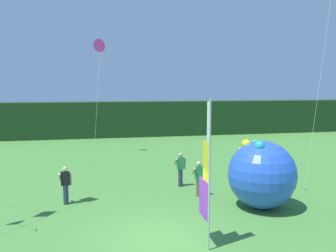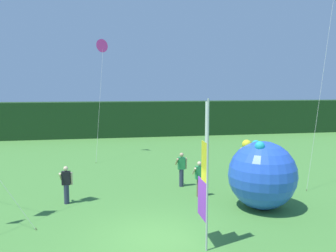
{
  "view_description": "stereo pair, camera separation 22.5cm",
  "coord_description": "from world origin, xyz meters",
  "px_view_note": "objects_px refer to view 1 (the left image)",
  "views": [
    {
      "loc": [
        -1.75,
        -10.76,
        4.98
      ],
      "look_at": [
        0.96,
        2.71,
        3.41
      ],
      "focal_mm": 36.68,
      "sensor_mm": 36.0,
      "label": 1
    },
    {
      "loc": [
        -1.53,
        -10.8,
        4.98
      ],
      "look_at": [
        0.96,
        2.71,
        3.41
      ],
      "focal_mm": 36.68,
      "sensor_mm": 36.0,
      "label": 2
    }
  ],
  "objects_px": {
    "person_mid_field": "(66,184)",
    "kite_magenta_delta_4": "(100,45)",
    "person_far_right": "(199,178)",
    "banner_flag": "(206,177)",
    "person_near_banner": "(180,168)",
    "person_far_left": "(240,162)",
    "inflatable_balloon": "(262,174)"
  },
  "relations": [
    {
      "from": "person_far_right",
      "to": "kite_magenta_delta_4",
      "type": "height_order",
      "value": "kite_magenta_delta_4"
    },
    {
      "from": "person_mid_field",
      "to": "kite_magenta_delta_4",
      "type": "bearing_deg",
      "value": 81.23
    },
    {
      "from": "banner_flag",
      "to": "person_mid_field",
      "type": "relative_size",
      "value": 2.84
    },
    {
      "from": "person_mid_field",
      "to": "person_far_right",
      "type": "bearing_deg",
      "value": -0.83
    },
    {
      "from": "person_near_banner",
      "to": "inflatable_balloon",
      "type": "bearing_deg",
      "value": -54.73
    },
    {
      "from": "banner_flag",
      "to": "kite_magenta_delta_4",
      "type": "xyz_separation_m",
      "value": [
        -3.01,
        15.63,
        5.71
      ]
    },
    {
      "from": "banner_flag",
      "to": "person_near_banner",
      "type": "xyz_separation_m",
      "value": [
        0.74,
        6.5,
        -1.31
      ]
    },
    {
      "from": "person_far_right",
      "to": "inflatable_balloon",
      "type": "distance_m",
      "value": 2.92
    },
    {
      "from": "person_far_right",
      "to": "inflatable_balloon",
      "type": "bearing_deg",
      "value": -42.36
    },
    {
      "from": "person_near_banner",
      "to": "person_far_left",
      "type": "bearing_deg",
      "value": 9.44
    },
    {
      "from": "person_far_right",
      "to": "banner_flag",
      "type": "bearing_deg",
      "value": -103.88
    },
    {
      "from": "banner_flag",
      "to": "person_far_right",
      "type": "height_order",
      "value": "banner_flag"
    },
    {
      "from": "person_near_banner",
      "to": "person_mid_field",
      "type": "xyz_separation_m",
      "value": [
        -5.4,
        -1.61,
        -0.05
      ]
    },
    {
      "from": "person_near_banner",
      "to": "kite_magenta_delta_4",
      "type": "xyz_separation_m",
      "value": [
        -3.75,
        9.13,
        7.02
      ]
    },
    {
      "from": "inflatable_balloon",
      "to": "kite_magenta_delta_4",
      "type": "xyz_separation_m",
      "value": [
        -6.32,
        12.76,
        6.53
      ]
    },
    {
      "from": "person_far_left",
      "to": "person_far_right",
      "type": "relative_size",
      "value": 1.09
    },
    {
      "from": "person_near_banner",
      "to": "person_mid_field",
      "type": "height_order",
      "value": "person_near_banner"
    },
    {
      "from": "person_near_banner",
      "to": "kite_magenta_delta_4",
      "type": "distance_m",
      "value": 12.11
    },
    {
      "from": "person_near_banner",
      "to": "person_mid_field",
      "type": "relative_size",
      "value": 1.05
    },
    {
      "from": "banner_flag",
      "to": "person_far_left",
      "type": "relative_size",
      "value": 2.61
    },
    {
      "from": "person_mid_field",
      "to": "person_near_banner",
      "type": "bearing_deg",
      "value": 16.62
    },
    {
      "from": "person_far_left",
      "to": "inflatable_balloon",
      "type": "distance_m",
      "value": 4.31
    },
    {
      "from": "inflatable_balloon",
      "to": "person_mid_field",
      "type": "bearing_deg",
      "value": 165.78
    },
    {
      "from": "inflatable_balloon",
      "to": "person_far_left",
      "type": "bearing_deg",
      "value": 78.54
    },
    {
      "from": "person_far_left",
      "to": "kite_magenta_delta_4",
      "type": "xyz_separation_m",
      "value": [
        -7.17,
        8.56,
        6.98
      ]
    },
    {
      "from": "person_near_banner",
      "to": "person_far_right",
      "type": "relative_size",
      "value": 1.05
    },
    {
      "from": "person_mid_field",
      "to": "kite_magenta_delta_4",
      "type": "relative_size",
      "value": 0.19
    },
    {
      "from": "person_mid_field",
      "to": "person_far_right",
      "type": "relative_size",
      "value": 1.0
    },
    {
      "from": "person_far_left",
      "to": "kite_magenta_delta_4",
      "type": "relative_size",
      "value": 0.21
    },
    {
      "from": "person_far_left",
      "to": "person_near_banner",
      "type": "bearing_deg",
      "value": -170.56
    },
    {
      "from": "person_far_left",
      "to": "inflatable_balloon",
      "type": "bearing_deg",
      "value": -101.46
    },
    {
      "from": "person_far_left",
      "to": "person_far_right",
      "type": "distance_m",
      "value": 3.74
    }
  ]
}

